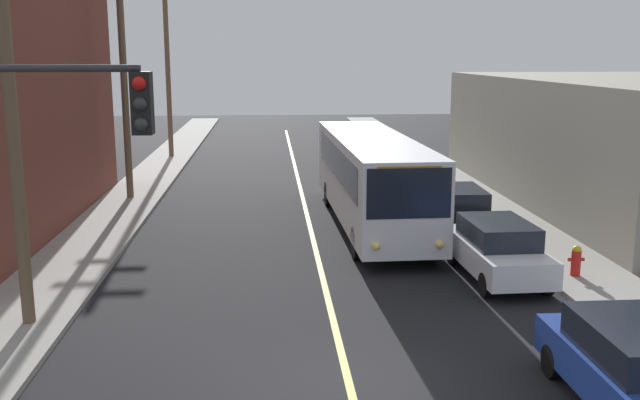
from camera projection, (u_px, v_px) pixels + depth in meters
ground_plane at (349, 386)px, 13.26m from camera, size 120.00×120.00×0.00m
sidewalk_left at (86, 247)px, 22.50m from camera, size 2.50×90.00×0.15m
sidewalk_right at (532, 238)px, 23.54m from camera, size 2.50×90.00×0.15m
lane_stripe_center at (306, 211)px, 27.92m from camera, size 0.16×60.00×0.01m
city_bus at (371, 176)px, 25.24m from camera, size 2.86×12.21×3.20m
parked_car_blue at (635, 368)px, 12.04m from camera, size 1.83×4.41×1.62m
parked_car_white at (497, 248)px, 19.46m from camera, size 1.94×4.45×1.62m
parked_car_black at (457, 210)px, 24.21m from camera, size 1.94×4.46×1.62m
utility_pole_near at (5, 48)px, 14.79m from camera, size 2.40×0.28×11.04m
utility_pole_mid at (123, 56)px, 28.74m from camera, size 2.40×0.28×10.64m
utility_pole_far at (167, 54)px, 40.73m from camera, size 2.40×0.28×10.75m
traffic_signal_left_corner at (21, 166)px, 11.41m from camera, size 3.75×0.48×6.00m
fire_hydrant at (576, 260)px, 19.28m from camera, size 0.44×0.26×0.84m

